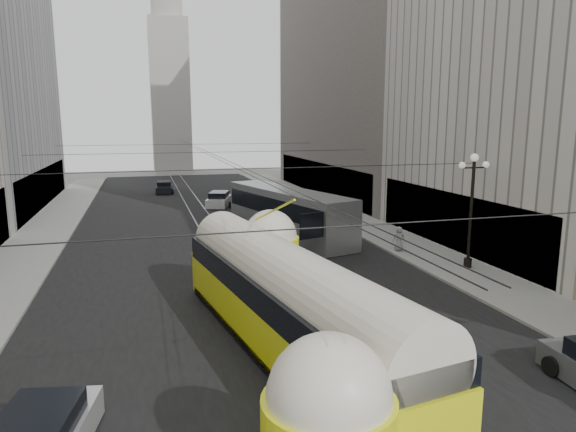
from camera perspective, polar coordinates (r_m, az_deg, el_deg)
road at (r=39.74m, az=-8.61°, el=-1.61°), size 20.00×85.00×0.02m
sidewalk_left at (r=43.48m, az=-25.11°, el=-1.35°), size 4.00×72.00×0.15m
sidewalk_right at (r=46.02m, az=5.79°, el=0.20°), size 4.00×72.00×0.15m
rail_left at (r=39.66m, az=-9.68°, el=-1.67°), size 0.12×85.00×0.04m
rail_right at (r=39.84m, az=-7.54°, el=-1.56°), size 0.12×85.00×0.04m
building_right_far at (r=60.03m, az=9.14°, el=18.06°), size 12.60×32.60×32.60m
distant_tower at (r=86.48m, az=-13.05°, el=14.66°), size 6.00×6.00×31.36m
lamppost_right_mid at (r=30.02m, az=19.72°, el=1.25°), size 1.86×0.44×6.37m
catenary at (r=37.97m, az=-8.48°, el=6.80°), size 25.00×72.00×0.23m
streetcar at (r=18.49m, az=-0.06°, el=-9.40°), size 5.33×17.95×3.98m
city_bus at (r=37.08m, az=-0.01°, el=0.58°), size 6.28×13.86×3.40m
sedan_white_far at (r=50.95m, az=-7.66°, el=1.81°), size 3.23×4.93×1.44m
sedan_dark_far at (r=61.81m, az=-13.55°, el=3.09°), size 2.17×4.45×1.36m
pedestrian_sidewalk_right at (r=33.19m, az=12.22°, el=-2.49°), size 0.85×0.64×1.56m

